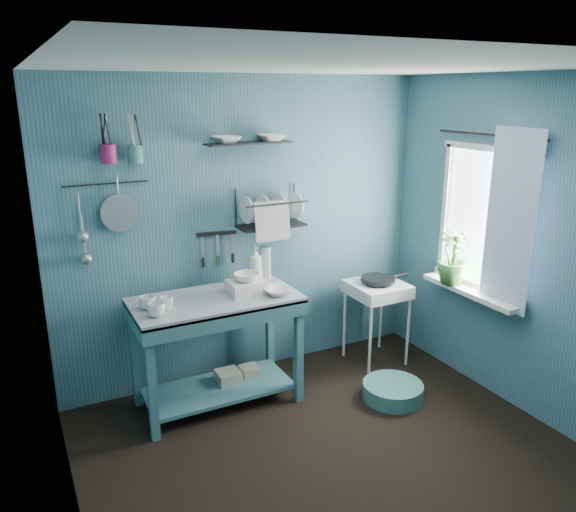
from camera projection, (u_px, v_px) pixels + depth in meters
name	position (u px, v px, depth m)	size (l,w,h in m)	color
floor	(339.00, 462.00, 3.72)	(3.20, 3.20, 0.00)	black
ceiling	(352.00, 66.00, 3.01)	(3.20, 3.20, 0.00)	silver
wall_back	(247.00, 231.00, 4.65)	(3.20, 3.20, 0.00)	#355F6E
wall_front	(563.00, 405.00, 2.09)	(3.20, 3.20, 0.00)	#355F6E
wall_left	(61.00, 336.00, 2.67)	(3.00, 3.00, 0.00)	#355F6E
wall_right	(531.00, 251.00, 4.07)	(3.00, 3.00, 0.00)	#355F6E
work_counter	(217.00, 351.00, 4.32)	(1.24, 0.62, 0.88)	#356871
mug_left	(157.00, 310.00, 3.84)	(0.12, 0.12, 0.10)	white
mug_mid	(167.00, 303.00, 3.96)	(0.10, 0.10, 0.09)	white
mug_right	(148.00, 303.00, 3.96)	(0.12, 0.12, 0.10)	white
wash_tub	(247.00, 287.00, 4.27)	(0.28, 0.22, 0.10)	silver
tub_bowl	(247.00, 277.00, 4.25)	(0.20, 0.20, 0.06)	white
soap_bottle	(255.00, 264.00, 4.51)	(0.12, 0.12, 0.30)	silver
water_bottle	(266.00, 263.00, 4.57)	(0.09, 0.09, 0.28)	#A0ACB2
counter_bowl	(278.00, 291.00, 4.26)	(0.22, 0.22, 0.05)	white
hotplate_stand	(376.00, 322.00, 5.03)	(0.46, 0.46, 0.74)	silver
frying_pan	(378.00, 279.00, 4.91)	(0.30, 0.30, 0.04)	black
knife_strip	(217.00, 233.00, 4.50)	(0.32, 0.02, 0.03)	black
dish_rack	(271.00, 208.00, 4.55)	(0.55, 0.24, 0.32)	black
upper_shelf	(249.00, 143.00, 4.35)	(0.70, 0.18, 0.01)	black
shelf_bowl_left	(227.00, 136.00, 4.25)	(0.21, 0.21, 0.05)	white
shelf_bowl_right	(272.00, 130.00, 4.41)	(0.21, 0.21, 0.05)	white
utensil_cup_magenta	(108.00, 154.00, 3.91)	(0.11, 0.11, 0.13)	#961B56
utensil_cup_teal	(135.00, 154.00, 4.00)	(0.11, 0.11, 0.13)	#3A7872
colander	(120.00, 213.00, 4.08)	(0.28, 0.28, 0.03)	#9D9FA4
ladle_outer	(80.00, 213.00, 3.97)	(0.01, 0.01, 0.30)	#9D9FA4
ladle_inner	(83.00, 236.00, 4.02)	(0.01, 0.01, 0.30)	#9D9FA4
hook_rail	(106.00, 184.00, 4.01)	(0.01, 0.01, 0.60)	black
window_glass	(485.00, 219.00, 4.40)	(1.10, 1.10, 0.00)	white
windowsill	(470.00, 291.00, 4.53)	(0.16, 0.95, 0.04)	silver
curtain	(510.00, 221.00, 4.10)	(1.35, 1.35, 0.00)	white
curtain_rod	(489.00, 135.00, 4.20)	(0.02, 0.02, 1.05)	black
potted_plant	(453.00, 258.00, 4.60)	(0.25, 0.25, 0.45)	#3B712D
storage_tin_large	(228.00, 384.00, 4.50)	(0.18, 0.18, 0.22)	gray
storage_tin_small	(250.00, 378.00, 4.62)	(0.15, 0.15, 0.20)	gray
floor_basin	(393.00, 391.00, 4.48)	(0.48, 0.48, 0.13)	#3F7C78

